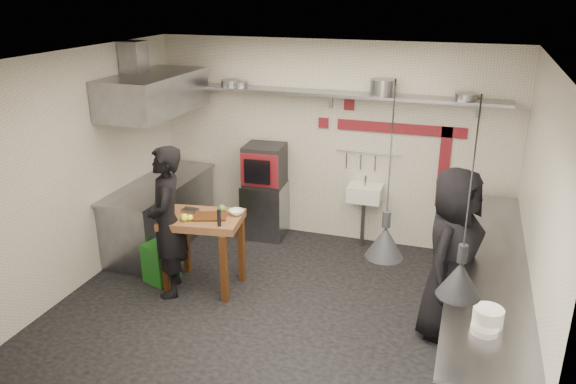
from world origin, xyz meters
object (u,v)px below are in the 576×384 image
(oven_stand, at_px, (265,210))
(prep_table, at_px, (204,251))
(chef_left, at_px, (167,222))
(green_bin, at_px, (161,262))
(combi_oven, at_px, (265,165))
(chef_right, at_px, (452,255))

(oven_stand, bearing_deg, prep_table, -99.53)
(oven_stand, height_order, chef_left, chef_left)
(green_bin, distance_m, chef_left, 0.72)
(combi_oven, bearing_deg, chef_left, -109.00)
(combi_oven, relative_size, chef_right, 0.32)
(chef_right, bearing_deg, oven_stand, 75.48)
(green_bin, relative_size, chef_left, 0.28)
(prep_table, height_order, chef_right, chef_right)
(prep_table, xyz_separation_m, chef_left, (-0.32, -0.25, 0.44))
(oven_stand, relative_size, chef_right, 0.44)
(green_bin, bearing_deg, prep_table, 5.76)
(oven_stand, distance_m, chef_left, 1.99)
(combi_oven, relative_size, green_bin, 1.16)
(oven_stand, relative_size, chef_left, 0.44)
(chef_left, bearing_deg, oven_stand, 140.03)
(chef_right, bearing_deg, chef_left, 110.91)
(oven_stand, height_order, combi_oven, combi_oven)
(green_bin, bearing_deg, combi_oven, 65.00)
(oven_stand, relative_size, green_bin, 1.60)
(combi_oven, xyz_separation_m, chef_right, (2.64, -1.70, -0.17))
(combi_oven, xyz_separation_m, green_bin, (-0.77, -1.64, -0.84))
(prep_table, distance_m, chef_right, 2.88)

